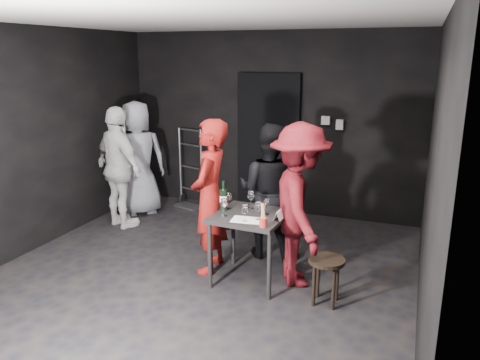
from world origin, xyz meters
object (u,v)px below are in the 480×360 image
at_px(stool, 326,268).
at_px(breadstick_cup, 263,216).
at_px(hand_truck, 190,192).
at_px(wine_bottle, 224,199).
at_px(server_red, 210,186).
at_px(man_maroon, 300,194).
at_px(tasting_table, 250,223).
at_px(bystander_cream, 119,160).
at_px(bystander_grey, 137,151).
at_px(woman_black, 269,187).

relative_size(stool, breadstick_cup, 1.89).
distance_m(hand_truck, wine_bottle, 2.61).
height_order(server_red, man_maroon, man_maroon).
bearing_deg(hand_truck, stool, -24.59).
bearing_deg(wine_bottle, server_red, 157.60).
relative_size(tasting_table, server_red, 0.39).
xyz_separation_m(tasting_table, bystander_cream, (-2.24, 0.89, 0.31)).
xyz_separation_m(hand_truck, wine_bottle, (1.47, -2.05, 0.65)).
bearing_deg(bystander_grey, bystander_cream, 52.30).
relative_size(hand_truck, wine_bottle, 3.79).
bearing_deg(wine_bottle, tasting_table, -3.27).
relative_size(hand_truck, server_red, 0.64).
bearing_deg(breadstick_cup, tasting_table, 129.77).
height_order(woman_black, bystander_cream, bystander_cream).
relative_size(woman_black, bystander_grey, 0.88).
height_order(stool, bystander_grey, bystander_grey).
distance_m(tasting_table, man_maroon, 0.61).
relative_size(hand_truck, stool, 2.64).
xyz_separation_m(woman_black, bystander_grey, (-2.29, 0.75, 0.12)).
relative_size(stool, man_maroon, 0.24).
relative_size(hand_truck, man_maroon, 0.63).
xyz_separation_m(server_red, man_maroon, (0.99, 0.06, 0.01)).
xyz_separation_m(man_maroon, bystander_cream, (-2.73, 0.73, -0.02)).
xyz_separation_m(bystander_cream, bystander_grey, (-0.07, 0.56, 0.02)).
distance_m(woman_black, bystander_grey, 2.42).
xyz_separation_m(stool, man_maroon, (-0.37, 0.35, 0.60)).
bearing_deg(server_red, man_maroon, 86.18).
distance_m(server_red, bystander_cream, 1.91).
distance_m(hand_truck, bystander_grey, 1.11).
xyz_separation_m(man_maroon, breadstick_cup, (-0.24, -0.45, -0.12)).
relative_size(stool, bystander_cream, 0.25).
bearing_deg(server_red, stool, 70.67).
height_order(wine_bottle, breadstick_cup, wine_bottle).
xyz_separation_m(tasting_table, man_maroon, (0.49, 0.16, 0.33)).
height_order(tasting_table, wine_bottle, wine_bottle).
distance_m(tasting_table, breadstick_cup, 0.43).
relative_size(wine_bottle, breadstick_cup, 1.32).
distance_m(stool, breadstick_cup, 0.79).
distance_m(man_maroon, bystander_cream, 2.83).
relative_size(tasting_table, wine_bottle, 2.28).
xyz_separation_m(man_maroon, bystander_grey, (-2.80, 1.30, 0.00)).
distance_m(wine_bottle, breadstick_cup, 0.63).
bearing_deg(tasting_table, bystander_grey, 147.83).
bearing_deg(hand_truck, bystander_cream, -95.53).
bearing_deg(man_maroon, bystander_grey, 39.37).
height_order(server_red, bystander_grey, bystander_grey).
bearing_deg(breadstick_cup, man_maroon, 61.51).
height_order(stool, breadstick_cup, breadstick_cup).
bearing_deg(wine_bottle, breadstick_cup, -29.35).
bearing_deg(breadstick_cup, stool, 9.40).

